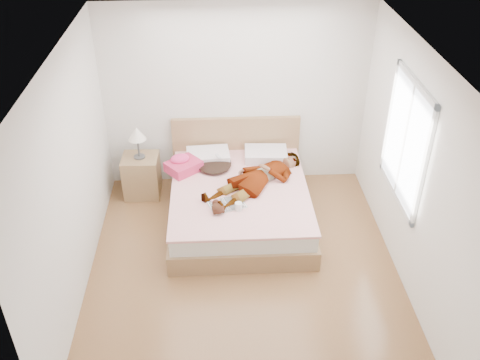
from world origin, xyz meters
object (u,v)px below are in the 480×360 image
(towel, at_px, (183,165))
(plush_toy, at_px, (218,207))
(woman, at_px, (258,175))
(magazine, at_px, (227,205))
(phone, at_px, (218,156))
(coffee_mug, at_px, (239,206))
(nightstand, at_px, (141,173))
(bed, at_px, (239,199))

(towel, xyz_separation_m, plush_toy, (0.45, -0.96, -0.02))
(woman, bearing_deg, plush_toy, -82.16)
(magazine, bearing_deg, towel, 124.35)
(woman, xyz_separation_m, phone, (-0.50, 0.40, 0.06))
(woman, distance_m, phone, 0.64)
(woman, relative_size, coffee_mug, 12.19)
(woman, xyz_separation_m, towel, (-0.97, 0.34, -0.02))
(coffee_mug, distance_m, nightstand, 1.75)
(woman, relative_size, magazine, 3.21)
(nightstand, bearing_deg, plush_toy, -48.53)
(towel, bearing_deg, bed, -27.30)
(woman, relative_size, bed, 0.77)
(bed, relative_size, nightstand, 1.98)
(woman, distance_m, nightstand, 1.69)
(phone, xyz_separation_m, coffee_mug, (0.23, -0.99, -0.12))
(bed, distance_m, coffee_mug, 0.62)
(coffee_mug, relative_size, plush_toy, 0.54)
(phone, height_order, bed, bed)
(phone, distance_m, towel, 0.49)
(woman, distance_m, plush_toy, 0.81)
(magazine, height_order, nightstand, nightstand)
(plush_toy, distance_m, nightstand, 1.59)
(bed, distance_m, nightstand, 1.46)
(woman, relative_size, towel, 2.95)
(nightstand, bearing_deg, coffee_mug, -41.58)
(magazine, bearing_deg, phone, 95.84)
(coffee_mug, bearing_deg, phone, 102.99)
(plush_toy, xyz_separation_m, nightstand, (-1.04, 1.18, -0.23))
(magazine, height_order, coffee_mug, coffee_mug)
(coffee_mug, bearing_deg, towel, 127.13)
(phone, relative_size, bed, 0.04)
(nightstand, bearing_deg, phone, -8.71)
(phone, bearing_deg, coffee_mug, -118.69)
(magazine, bearing_deg, coffee_mug, -36.30)
(phone, distance_m, plush_toy, 1.02)
(towel, relative_size, plush_toy, 2.22)
(towel, height_order, plush_toy, towel)
(towel, bearing_deg, phone, 7.23)
(woman, xyz_separation_m, magazine, (-0.41, -0.49, -0.10))
(bed, relative_size, towel, 3.82)
(woman, bearing_deg, towel, -150.89)
(phone, bearing_deg, nightstand, 129.62)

